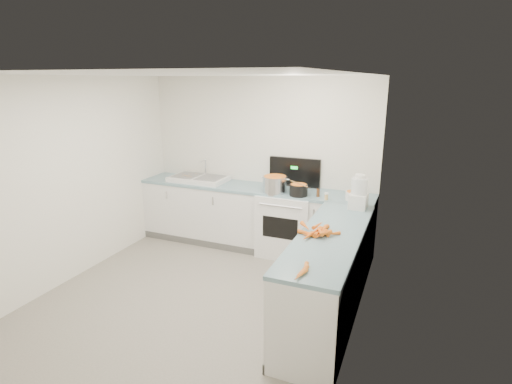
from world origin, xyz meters
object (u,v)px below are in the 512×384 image
at_px(sink, 199,179).
at_px(steel_pot, 275,185).
at_px(food_processor, 359,194).
at_px(stove, 287,222).
at_px(extract_bottle, 318,193).
at_px(mixing_bowl, 355,196).
at_px(black_pot, 299,191).
at_px(spice_jar, 326,197).

xyz_separation_m(sink, steel_pot, (1.30, -0.15, 0.07)).
distance_m(steel_pot, food_processor, 1.21).
xyz_separation_m(stove, extract_bottle, (0.46, -0.12, 0.52)).
bearing_deg(food_processor, extract_bottle, 152.80).
distance_m(stove, food_processor, 1.28).
xyz_separation_m(extract_bottle, food_processor, (0.57, -0.29, 0.13)).
distance_m(mixing_bowl, food_processor, 0.36).
distance_m(stove, steel_pot, 0.60).
relative_size(sink, food_processor, 2.04).
xyz_separation_m(steel_pot, black_pot, (0.35, -0.04, -0.04)).
distance_m(steel_pot, mixing_bowl, 1.09).
xyz_separation_m(black_pot, mixing_bowl, (0.73, 0.08, -0.01)).
distance_m(sink, black_pot, 1.66).
bearing_deg(sink, extract_bottle, -4.20).
height_order(black_pot, spice_jar, black_pot).
xyz_separation_m(black_pot, spice_jar, (0.39, -0.06, -0.03)).
relative_size(steel_pot, food_processor, 0.80).
distance_m(black_pot, extract_bottle, 0.26).
relative_size(mixing_bowl, food_processor, 0.57).
relative_size(stove, black_pot, 5.54).
bearing_deg(food_processor, mixing_bowl, 105.92).
relative_size(black_pot, spice_jar, 3.14).
xyz_separation_m(mixing_bowl, food_processor, (0.09, -0.33, 0.13)).
bearing_deg(stove, food_processor, -22.10).
xyz_separation_m(mixing_bowl, extract_bottle, (-0.47, -0.04, 0.00)).
relative_size(stove, mixing_bowl, 5.71).
relative_size(stove, food_processor, 3.23).
xyz_separation_m(sink, spice_jar, (2.04, -0.24, 0.00)).
bearing_deg(spice_jar, stove, 159.14).
bearing_deg(steel_pot, black_pot, -6.07).
distance_m(stove, mixing_bowl, 1.07).
bearing_deg(black_pot, sink, 173.57).
height_order(mixing_bowl, spice_jar, mixing_bowl).
relative_size(extract_bottle, spice_jar, 1.41).
height_order(steel_pot, extract_bottle, steel_pot).
relative_size(sink, mixing_bowl, 3.61).
bearing_deg(black_pot, food_processor, -16.59).
distance_m(black_pot, food_processor, 0.87).
height_order(mixing_bowl, food_processor, food_processor).
height_order(extract_bottle, spice_jar, extract_bottle).
relative_size(black_pot, extract_bottle, 2.23).
bearing_deg(black_pot, mixing_bowl, 6.39).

